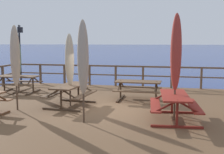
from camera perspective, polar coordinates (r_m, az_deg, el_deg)
ground_plane at (r=9.95m, az=-0.95°, el=-9.76°), size 600.00×600.00×0.00m
wooden_deck at (r=9.86m, az=-0.96°, el=-8.07°), size 13.19×9.94×0.61m
railing_waterside_far at (r=14.33m, az=3.57°, el=0.93°), size 12.99×0.10×1.09m
picnic_table_front_left at (r=13.35m, az=-18.75°, el=-0.67°), size 1.86×1.49×0.78m
picnic_table_mid_centre at (r=8.39m, az=12.77°, el=-4.92°), size 1.57×2.06×0.78m
picnic_table_mid_right at (r=11.01m, az=5.40°, el=-1.92°), size 1.80×1.42×0.78m
picnic_table_front_right at (r=10.08m, az=-8.62°, el=-2.82°), size 1.52×1.91×0.78m
patio_umbrella_short_front at (r=13.33m, az=-18.91°, el=3.83°), size 0.32×0.32×2.52m
patio_umbrella_tall_mid_left at (r=8.26m, az=13.06°, el=4.88°), size 0.32×0.32×3.13m
patio_umbrella_tall_mid_right at (r=9.77m, az=-19.33°, el=4.00°), size 0.32×0.32×2.86m
patio_umbrella_tall_back_left at (r=7.78m, az=-6.00°, el=3.93°), size 0.32×0.32×2.92m
patio_umbrella_short_mid at (r=9.95m, az=-8.75°, el=3.43°), size 0.32×0.32×2.60m
lamp_post_hooked at (r=15.58m, az=-18.44°, el=6.18°), size 0.47×0.59×3.20m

